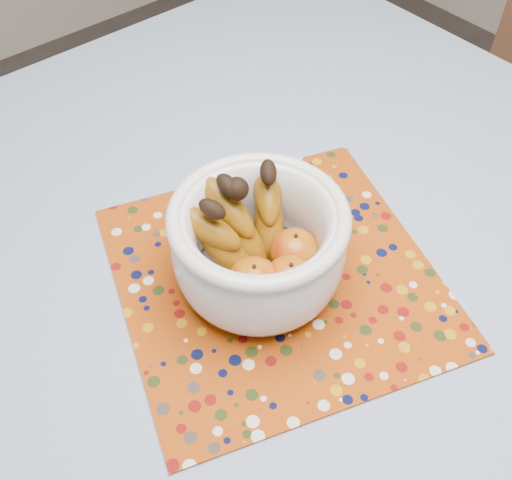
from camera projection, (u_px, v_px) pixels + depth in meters
table at (277, 286)px, 0.92m from camera, size 1.20×1.20×0.75m
tablecloth at (278, 252)px, 0.86m from camera, size 1.32×1.32×0.01m
placemat at (276, 276)px, 0.82m from camera, size 0.53×0.53×0.00m
fruit_bowl at (255, 239)px, 0.76m from camera, size 0.24×0.23×0.16m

